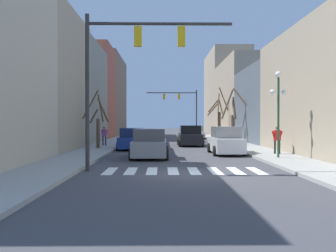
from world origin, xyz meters
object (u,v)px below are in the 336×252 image
object	(u,v)px
street_lamp_right_corner	(278,97)
street_tree_right_near	(219,117)
car_parked_left_mid	(226,141)
car_parked_right_mid	(190,136)
street_tree_right_far	(98,122)
pedestrian_near_right_corner	(104,134)
car_driving_away_lane	(196,133)
street_tree_left_far	(234,116)
pedestrian_on_left_sidewalk	(277,137)
car_driving_toward_lane	(132,139)
car_parked_left_near	(149,144)
traffic_signal_near	(128,58)
car_parked_right_far	(188,135)
traffic_signal_far	(182,103)

from	to	relation	value
street_lamp_right_corner	street_tree_right_near	size ratio (longest dim) A/B	0.77
street_lamp_right_corner	car_parked_left_mid	xyz separation A→B (m)	(-2.24, 4.05, -2.65)
car_parked_right_mid	street_tree_right_far	world-z (taller)	street_tree_right_far
pedestrian_near_right_corner	car_driving_away_lane	bearing A→B (deg)	-93.07
street_tree_left_far	pedestrian_near_right_corner	bearing A→B (deg)	-157.08
street_lamp_right_corner	street_tree_right_near	distance (m)	25.53
pedestrian_near_right_corner	street_tree_right_near	world-z (taller)	street_tree_right_near
street_tree_left_far	pedestrian_on_left_sidewalk	bearing A→B (deg)	-89.44
car_driving_toward_lane	street_tree_right_far	size ratio (longest dim) A/B	1.12
car_driving_away_lane	pedestrian_on_left_sidewalk	bearing A→B (deg)	-173.17
pedestrian_near_right_corner	pedestrian_on_left_sidewalk	world-z (taller)	pedestrian_on_left_sidewalk
street_lamp_right_corner	car_driving_away_lane	world-z (taller)	street_lamp_right_corner
car_parked_left_near	pedestrian_near_right_corner	xyz separation A→B (m)	(-4.09, 9.98, 0.29)
street_lamp_right_corner	car_driving_toward_lane	xyz separation A→B (m)	(-8.68, 8.63, -2.71)
pedestrian_on_left_sidewalk	street_tree_left_far	size ratio (longest dim) A/B	0.33
street_lamp_right_corner	street_tree_left_far	world-z (taller)	street_tree_left_far
traffic_signal_near	car_parked_left_mid	xyz separation A→B (m)	(5.62, 8.68, -3.99)
car_parked_right_mid	street_tree_right_far	bearing A→B (deg)	123.23
traffic_signal_near	street_tree_right_near	bearing A→B (deg)	74.64
car_parked_left_near	pedestrian_near_right_corner	bearing A→B (deg)	-157.72
street_lamp_right_corner	pedestrian_on_left_sidewalk	distance (m)	3.52
car_parked_right_far	street_tree_right_far	size ratio (longest dim) A/B	0.96
car_parked_left_mid	car_driving_toward_lane	distance (m)	7.90
street_lamp_right_corner	pedestrian_near_right_corner	xyz separation A→B (m)	(-11.21, 11.35, -2.39)
traffic_signal_near	street_tree_right_near	world-z (taller)	traffic_signal_near
car_driving_away_lane	car_parked_right_far	bearing A→B (deg)	168.75
car_parked_right_mid	car_driving_toward_lane	distance (m)	6.49
traffic_signal_near	car_driving_toward_lane	size ratio (longest dim) A/B	1.37
street_lamp_right_corner	street_tree_right_far	world-z (taller)	street_lamp_right_corner
street_lamp_right_corner	car_parked_left_near	xyz separation A→B (m)	(-7.12, 1.37, -2.69)
traffic_signal_near	car_driving_toward_lane	xyz separation A→B (m)	(-0.82, 13.25, -4.06)
street_tree_right_far	street_tree_left_far	distance (m)	14.32
traffic_signal_near	street_lamp_right_corner	distance (m)	9.22
car_parked_left_near	car_driving_toward_lane	world-z (taller)	car_parked_left_near
street_tree_right_far	car_driving_toward_lane	bearing A→B (deg)	8.66
traffic_signal_near	street_tree_right_far	world-z (taller)	traffic_signal_near
car_parked_right_far	street_tree_right_far	distance (m)	14.33
pedestrian_on_left_sidewalk	pedestrian_near_right_corner	bearing A→B (deg)	-48.03
car_driving_away_lane	pedestrian_near_right_corner	size ratio (longest dim) A/B	2.73
traffic_signal_far	street_tree_right_near	size ratio (longest dim) A/B	1.21
car_driving_toward_lane	street_lamp_right_corner	bearing A→B (deg)	-134.81
pedestrian_near_right_corner	car_parked_right_far	bearing A→B (deg)	-103.85
car_parked_right_mid	pedestrian_near_right_corner	distance (m)	7.48
traffic_signal_far	pedestrian_on_left_sidewalk	xyz separation A→B (m)	(4.14, -33.36, -3.76)
car_driving_away_lane	car_driving_toward_lane	world-z (taller)	car_driving_toward_lane
car_driving_toward_lane	street_tree_left_far	distance (m)	12.17
pedestrian_on_left_sidewalk	traffic_signal_near	bearing A→B (deg)	28.48
street_tree_left_far	street_tree_right_near	world-z (taller)	street_tree_right_near
traffic_signal_far	street_tree_right_near	bearing A→B (deg)	-69.63
car_parked_right_far	car_parked_right_mid	bearing A→B (deg)	177.41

